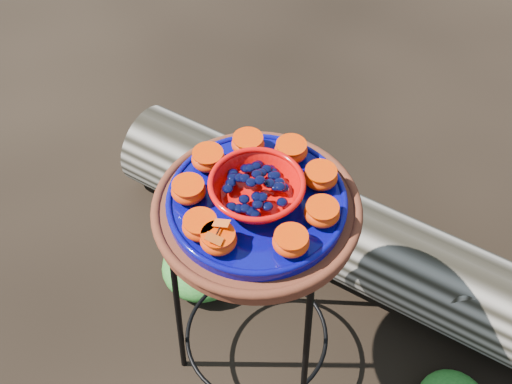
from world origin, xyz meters
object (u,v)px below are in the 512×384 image
at_px(plant_stand, 257,298).
at_px(cobalt_plate, 257,202).
at_px(terracotta_saucer, 257,211).
at_px(red_bowl, 257,191).
at_px(driftwood_log, 334,230).

height_order(plant_stand, cobalt_plate, cobalt_plate).
xyz_separation_m(terracotta_saucer, red_bowl, (0.00, 0.00, 0.07)).
relative_size(cobalt_plate, driftwood_log, 0.25).
xyz_separation_m(cobalt_plate, red_bowl, (0.00, 0.00, 0.04)).
xyz_separation_m(plant_stand, red_bowl, (0.00, 0.00, 0.44)).
height_order(red_bowl, driftwood_log, red_bowl).
distance_m(plant_stand, terracotta_saucer, 0.37).
distance_m(plant_stand, cobalt_plate, 0.40).
relative_size(terracotta_saucer, red_bowl, 2.33).
xyz_separation_m(cobalt_plate, driftwood_log, (0.07, 0.44, -0.61)).
relative_size(red_bowl, driftwood_log, 0.13).
bearing_deg(red_bowl, driftwood_log, 80.80).
bearing_deg(plant_stand, cobalt_plate, 0.00).
distance_m(terracotta_saucer, red_bowl, 0.07).
relative_size(cobalt_plate, red_bowl, 2.00).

